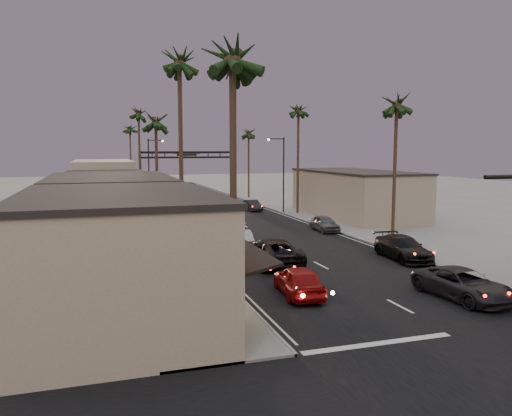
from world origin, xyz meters
TOP-DOWN VIEW (x-y plane):
  - ground at (0.00, 40.00)m, footprint 200.00×200.00m
  - road at (0.00, 45.00)m, footprint 14.00×120.00m
  - sidewalk_left at (-9.50, 52.00)m, footprint 5.00×92.00m
  - sidewalk_right at (9.50, 52.00)m, footprint 5.00×92.00m
  - storefront_near at (-13.00, 12.00)m, footprint 8.00×12.00m
  - storefront_mid at (-13.00, 26.00)m, footprint 8.00×14.00m
  - storefront_far at (-13.00, 42.00)m, footprint 8.00×16.00m
  - storefront_dist at (-13.00, 65.00)m, footprint 8.00×20.00m
  - building_right at (14.00, 40.00)m, footprint 8.00×18.00m
  - arch at (0.00, 70.00)m, footprint 15.20×0.40m
  - streetlight_right at (6.92, 45.00)m, footprint 2.13×0.30m
  - streetlight_left at (-6.92, 58.00)m, footprint 2.13×0.30m
  - palm_la at (-8.60, 9.00)m, footprint 3.20×3.20m
  - palm_lb at (-8.60, 22.00)m, footprint 3.20×3.20m
  - palm_lc at (-8.60, 36.00)m, footprint 3.20×3.20m
  - palm_ld at (-8.60, 55.00)m, footprint 3.20×3.20m
  - palm_ra at (8.60, 24.00)m, footprint 3.20×3.20m
  - palm_rb at (8.60, 44.00)m, footprint 3.20×3.20m
  - palm_rc at (8.60, 64.00)m, footprint 3.20×3.20m
  - palm_far at (-8.30, 78.00)m, footprint 3.20×3.20m
  - oncoming_red at (-3.98, 13.20)m, footprint 2.39×4.85m
  - oncoming_pickup at (-2.90, 20.33)m, footprint 3.22×6.40m
  - oncoming_silver at (-3.65, 25.83)m, footprint 2.16×4.75m
  - oncoming_white at (-3.61, 31.33)m, footprint 3.07×5.99m
  - oncoming_dgrey at (-2.57, 41.10)m, footprint 2.06×4.07m
  - oncoming_grey_far at (-2.53, 46.60)m, footprint 1.98×4.29m
  - curbside_near at (3.75, 10.12)m, footprint 2.98×5.68m
  - curbside_black at (6.20, 19.02)m, footprint 2.67×5.68m
  - curbside_grey at (6.20, 31.54)m, footprint 1.91×4.34m
  - curbside_far at (4.41, 48.51)m, footprint 1.69×4.13m

SIDE VIEW (x-z plane):
  - ground at x=0.00m, z-range 0.00..0.00m
  - road at x=0.00m, z-range -0.01..0.01m
  - sidewalk_left at x=-9.50m, z-range 0.00..0.12m
  - sidewalk_right at x=9.50m, z-range 0.00..0.12m
  - oncoming_dgrey at x=-2.57m, z-range 0.00..1.33m
  - curbside_far at x=4.41m, z-range 0.00..1.33m
  - oncoming_grey_far at x=-2.53m, z-range 0.00..1.36m
  - curbside_grey at x=6.20m, z-range 0.00..1.45m
  - oncoming_silver at x=-3.65m, z-range 0.00..1.51m
  - curbside_near at x=3.75m, z-range 0.00..1.52m
  - oncoming_red at x=-3.98m, z-range 0.00..1.59m
  - curbside_black at x=6.20m, z-range 0.00..1.60m
  - oncoming_white at x=-3.61m, z-range 0.00..1.66m
  - oncoming_pickup at x=-2.90m, z-range 0.00..1.74m
  - storefront_far at x=-13.00m, z-range 0.00..5.00m
  - building_right at x=14.00m, z-range 0.00..5.00m
  - storefront_near at x=-13.00m, z-range 0.00..5.50m
  - storefront_mid at x=-13.00m, z-range 0.00..5.50m
  - storefront_dist at x=-13.00m, z-range 0.00..6.00m
  - streetlight_right at x=6.92m, z-range 0.83..9.83m
  - streetlight_left at x=-6.92m, z-range 0.83..9.83m
  - arch at x=0.00m, z-range 1.90..9.17m
  - palm_lc at x=-8.60m, z-range 4.37..16.57m
  - palm_rc at x=8.60m, z-range 4.37..16.57m
  - palm_la at x=-8.60m, z-range 4.84..18.04m
  - palm_ra at x=8.60m, z-range 4.84..18.04m
  - palm_far at x=-8.30m, z-range 4.84..18.04m
  - palm_ld at x=-8.60m, z-range 5.32..19.52m
  - palm_rb at x=8.60m, z-range 5.32..19.52m
  - palm_lb at x=-8.60m, z-range 5.79..20.99m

